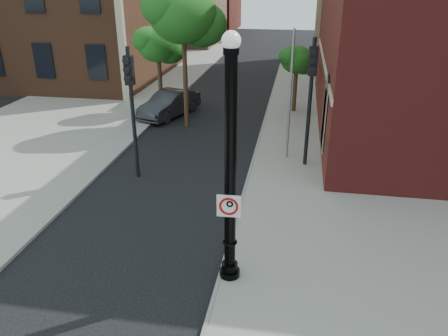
% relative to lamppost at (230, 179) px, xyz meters
% --- Properties ---
extents(ground, '(120.00, 120.00, 0.00)m').
position_rel_lamppost_xyz_m(ground, '(-2.31, -0.50, -2.98)').
color(ground, black).
rests_on(ground, ground).
extents(sidewalk_right, '(8.00, 60.00, 0.12)m').
position_rel_lamppost_xyz_m(sidewalk_right, '(3.69, 9.50, -2.92)').
color(sidewalk_right, gray).
rests_on(sidewalk_right, ground).
extents(sidewalk_left, '(10.00, 50.00, 0.12)m').
position_rel_lamppost_xyz_m(sidewalk_left, '(-11.31, 17.50, -2.92)').
color(sidewalk_left, gray).
rests_on(sidewalk_left, ground).
extents(curb_edge, '(0.10, 60.00, 0.14)m').
position_rel_lamppost_xyz_m(curb_edge, '(-0.26, 9.50, -2.91)').
color(curb_edge, gray).
rests_on(curb_edge, ground).
extents(lamppost, '(0.55, 0.55, 6.46)m').
position_rel_lamppost_xyz_m(lamppost, '(0.00, 0.00, 0.00)').
color(lamppost, black).
rests_on(lamppost, ground).
extents(no_parking_sign, '(0.60, 0.08, 0.60)m').
position_rel_lamppost_xyz_m(no_parking_sign, '(-0.00, -0.17, -0.66)').
color(no_parking_sign, white).
rests_on(no_parking_sign, ground).
extents(parked_car, '(2.91, 4.69, 1.46)m').
position_rel_lamppost_xyz_m(parked_car, '(-5.78, 14.10, -2.26)').
color(parked_car, '#2A2A2E').
rests_on(parked_car, ground).
extents(traffic_signal_left, '(0.35, 0.43, 5.18)m').
position_rel_lamppost_xyz_m(traffic_signal_left, '(-4.72, 5.84, 0.50)').
color(traffic_signal_left, black).
rests_on(traffic_signal_left, ground).
extents(traffic_signal_right, '(0.36, 0.45, 5.37)m').
position_rel_lamppost_xyz_m(traffic_signal_right, '(1.97, 8.00, 0.64)').
color(traffic_signal_right, black).
rests_on(traffic_signal_right, ground).
extents(utility_pole, '(0.11, 0.11, 5.61)m').
position_rel_lamppost_xyz_m(utility_pole, '(1.17, 8.66, -0.18)').
color(utility_pole, '#999999').
rests_on(utility_pole, ground).
extents(street_tree_a, '(4.00, 3.61, 7.21)m').
position_rel_lamppost_xyz_m(street_tree_a, '(-4.28, 12.47, 2.71)').
color(street_tree_a, '#352115').
rests_on(street_tree_a, ground).
extents(street_tree_b, '(2.76, 2.49, 4.97)m').
position_rel_lamppost_xyz_m(street_tree_b, '(-6.39, 14.67, 0.93)').
color(street_tree_b, '#352115').
rests_on(street_tree_b, ground).
extents(street_tree_c, '(2.16, 1.95, 3.89)m').
position_rel_lamppost_xyz_m(street_tree_c, '(1.32, 16.04, 0.07)').
color(street_tree_c, '#352115').
rests_on(street_tree_c, ground).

